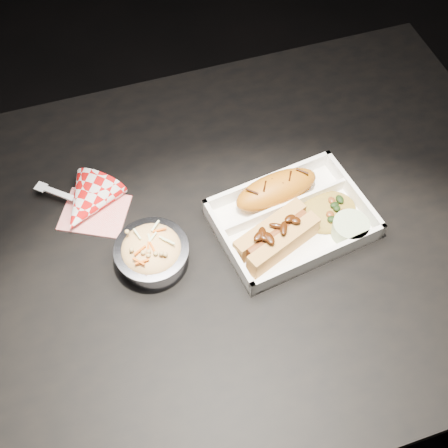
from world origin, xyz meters
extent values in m
cube|color=black|center=(0.00, 0.00, -0.03)|extent=(4.00, 4.00, 0.05)
cube|color=black|center=(0.00, 0.00, 0.73)|extent=(1.20, 0.80, 0.03)
cylinder|color=black|center=(0.55, 0.35, 0.36)|extent=(0.05, 0.05, 0.72)
cube|color=white|center=(0.15, -0.02, 0.75)|extent=(0.27, 0.21, 0.01)
cube|color=white|center=(0.14, 0.06, 0.77)|extent=(0.25, 0.04, 0.04)
cube|color=white|center=(0.16, -0.11, 0.77)|extent=(0.25, 0.04, 0.04)
cube|color=white|center=(0.03, -0.04, 0.77)|extent=(0.03, 0.18, 0.04)
cube|color=white|center=(0.27, 0.00, 0.77)|extent=(0.03, 0.18, 0.04)
cube|color=white|center=(0.14, 0.00, 0.77)|extent=(0.23, 0.04, 0.03)
ellipsoid|color=#B76612|center=(0.14, 0.04, 0.78)|extent=(0.16, 0.08, 0.05)
cube|color=#BE8641|center=(0.11, -0.07, 0.78)|extent=(0.14, 0.07, 0.04)
cube|color=#BE8641|center=(0.10, -0.04, 0.78)|extent=(0.14, 0.07, 0.04)
cylinder|color=brown|center=(0.11, -0.05, 0.79)|extent=(0.12, 0.07, 0.03)
ellipsoid|color=#AC8932|center=(0.21, -0.02, 0.77)|extent=(0.11, 0.10, 0.03)
cylinder|color=#ABC091|center=(0.23, -0.07, 0.77)|extent=(0.06, 0.06, 0.03)
cylinder|color=silver|center=(-0.09, -0.02, 0.77)|extent=(0.11, 0.11, 0.04)
cylinder|color=silver|center=(-0.09, -0.02, 0.79)|extent=(0.12, 0.12, 0.01)
ellipsoid|color=beige|center=(-0.09, -0.02, 0.79)|extent=(0.10, 0.10, 0.04)
cube|color=red|center=(-0.17, 0.11, 0.75)|extent=(0.14, 0.13, 0.00)
cone|color=red|center=(-0.18, 0.12, 0.77)|extent=(0.15, 0.15, 0.10)
cube|color=white|center=(-0.22, 0.15, 0.77)|extent=(0.05, 0.05, 0.00)
cube|color=white|center=(-0.24, 0.18, 0.77)|extent=(0.03, 0.03, 0.00)
camera|label=1|loc=(-0.12, -0.48, 1.55)|focal=45.00mm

